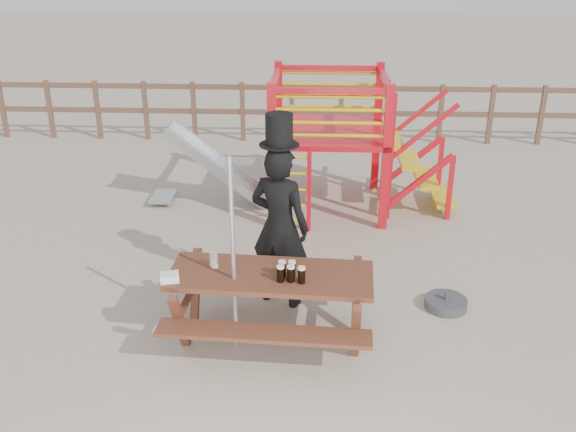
# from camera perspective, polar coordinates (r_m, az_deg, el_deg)

# --- Properties ---
(ground) EXTENTS (60.00, 60.00, 0.00)m
(ground) POSITION_cam_1_polar(r_m,az_deg,el_deg) (6.97, 2.01, -10.59)
(ground) COLOR tan
(ground) RESTS_ON ground
(back_fence) EXTENTS (15.09, 0.09, 1.20)m
(back_fence) POSITION_cam_1_polar(r_m,az_deg,el_deg) (13.14, 2.53, 9.74)
(back_fence) COLOR brown
(back_fence) RESTS_ON ground
(playground_fort) EXTENTS (4.71, 1.84, 2.10)m
(playground_fort) POSITION_cam_1_polar(r_m,az_deg,el_deg) (9.76, 3.16, 6.75)
(playground_fort) COLOR red
(playground_fort) RESTS_ON ground
(picnic_table) EXTENTS (2.14, 1.53, 0.80)m
(picnic_table) POSITION_cam_1_polar(r_m,az_deg,el_deg) (6.63, -1.53, -7.36)
(picnic_table) COLOR brown
(picnic_table) RESTS_ON ground
(man_with_hat) EXTENTS (0.81, 0.68, 2.23)m
(man_with_hat) POSITION_cam_1_polar(r_m,az_deg,el_deg) (7.10, -0.75, -0.57)
(man_with_hat) COLOR black
(man_with_hat) RESTS_ON ground
(metal_pole) EXTENTS (0.05, 0.05, 2.08)m
(metal_pole) POSITION_cam_1_polar(r_m,az_deg,el_deg) (6.30, -4.89, -3.63)
(metal_pole) COLOR #B2B2B7
(metal_pole) RESTS_ON ground
(parasol_base) EXTENTS (0.48, 0.48, 0.20)m
(parasol_base) POSITION_cam_1_polar(r_m,az_deg,el_deg) (7.62, 13.84, -7.53)
(parasol_base) COLOR #38383D
(parasol_base) RESTS_ON ground
(paper_bag) EXTENTS (0.21, 0.18, 0.08)m
(paper_bag) POSITION_cam_1_polar(r_m,az_deg,el_deg) (6.44, -10.48, -5.38)
(paper_bag) COLOR white
(paper_bag) RESTS_ON picnic_table
(stout_pints) EXTENTS (0.28, 0.20, 0.17)m
(stout_pints) POSITION_cam_1_polar(r_m,az_deg,el_deg) (6.33, 0.12, -4.99)
(stout_pints) COLOR black
(stout_pints) RESTS_ON picnic_table
(empty_glasses) EXTENTS (0.10, 0.12, 0.15)m
(empty_glasses) POSITION_cam_1_polar(r_m,az_deg,el_deg) (6.63, -6.62, -3.94)
(empty_glasses) COLOR silver
(empty_glasses) RESTS_ON picnic_table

